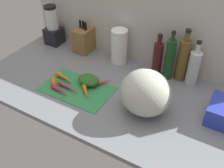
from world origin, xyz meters
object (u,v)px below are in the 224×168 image
carrot_3 (69,88)px  carrot_6 (65,78)px  carrot_1 (60,90)px  carrot_2 (86,92)px  blender_appliance (53,28)px  knife_block (84,39)px  bottle_1 (170,59)px  cutting_board (77,88)px  carrot_7 (89,77)px  carrot_0 (54,84)px  bottle_3 (194,67)px  bottle_2 (183,59)px  bottle_0 (157,58)px  paper_towel_roll (119,46)px  carrot_4 (90,83)px  winter_squash (146,93)px  carrot_5 (103,82)px

carrot_3 → carrot_6: size_ratio=1.15×
carrot_1 → carrot_2: (14.07, 6.13, 0.05)cm
blender_appliance → carrot_6: bearing=-43.2°
knife_block → bottle_1: bearing=-2.2°
carrot_1 → cutting_board: bearing=53.8°
carrot_7 → knife_block: 37.79cm
blender_appliance → bottle_1: bottle_1 is taller
carrot_0 → bottle_3: 83.98cm
bottle_1 → bottle_2: size_ratio=0.96×
carrot_3 → bottle_0: 57.34cm
carrot_2 → carrot_7: carrot_2 is taller
paper_towel_roll → bottle_2: bottle_2 is taller
carrot_1 → carrot_3: 5.60cm
carrot_3 → blender_appliance: blender_appliance is taller
carrot_0 → carrot_2: carrot_0 is taller
knife_block → bottle_3: 79.17cm
cutting_board → carrot_6: 11.03cm
carrot_0 → carrot_1: bearing=-21.6°
knife_block → carrot_0: bearing=-78.5°
carrot_1 → carrot_6: (-4.55, 10.83, 0.22)cm
carrot_4 → carrot_2: bearing=-71.0°
carrot_1 → carrot_0: bearing=158.4°
carrot_3 → carrot_7: size_ratio=1.35×
knife_block → carrot_3: bearing=-66.8°
carrot_3 → knife_block: (-18.82, 43.87, 6.93)cm
carrot_3 → bottle_0: bearing=47.7°
cutting_board → blender_appliance: bearing=141.7°
winter_squash → bottle_3: (14.75, 37.31, -1.22)cm
carrot_5 → winter_squash: 33.67cm
blender_appliance → carrot_5: bearing=-23.8°
carrot_7 → blender_appliance: size_ratio=0.43×
carrot_4 → carrot_6: bearing=-167.1°
carrot_6 → knife_block: size_ratio=0.66×
carrot_1 → carrot_3: size_ratio=0.83×
carrot_0 → carrot_1: size_ratio=0.72×
cutting_board → carrot_1: bearing=-126.2°
carrot_7 → bottle_2: 58.31cm
paper_towel_roll → bottle_0: 27.66cm
cutting_board → carrot_2: 8.58cm
knife_block → carrot_2: bearing=-55.0°
carrot_1 → paper_towel_roll: size_ratio=0.60×
carrot_5 → paper_towel_roll: paper_towel_roll is taller
carrot_3 → blender_appliance: size_ratio=0.58×
bottle_2 → carrot_6: bearing=-147.6°
cutting_board → carrot_7: (1.62, 11.32, 1.60)cm
knife_block → bottle_1: (64.65, -2.53, 4.94)cm
carrot_6 → bottle_1: (53.57, 35.10, 11.39)cm
cutting_board → bottle_3: 71.08cm
carrot_3 → knife_block: 48.23cm
carrot_1 → blender_appliance: (-41.68, 45.66, 10.47)cm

